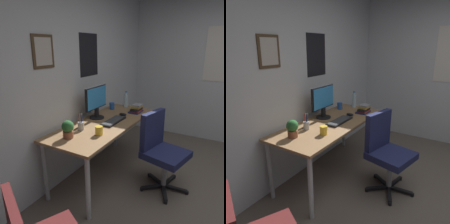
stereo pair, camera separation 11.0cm
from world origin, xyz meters
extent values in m
cube|color=silver|center=(0.00, 2.15, 1.30)|extent=(4.40, 0.08, 2.60)
cube|color=#4C3823|center=(-0.38, 2.11, 1.63)|extent=(0.28, 0.02, 0.34)
cube|color=beige|center=(-0.38, 2.09, 1.63)|extent=(0.22, 0.00, 0.28)
cube|color=black|center=(0.43, 2.11, 1.57)|extent=(0.40, 0.01, 0.56)
cube|color=#936D47|center=(0.21, 1.72, 0.73)|extent=(1.73, 0.70, 0.03)
cylinder|color=#9EA0A5|center=(-0.60, 1.43, 0.36)|extent=(0.05, 0.05, 0.72)
cylinder|color=#9EA0A5|center=(1.01, 1.43, 0.36)|extent=(0.05, 0.05, 0.72)
cylinder|color=#9EA0A5|center=(-0.60, 2.01, 0.36)|extent=(0.05, 0.05, 0.72)
cylinder|color=#9EA0A5|center=(1.01, 2.01, 0.36)|extent=(0.05, 0.05, 0.72)
cube|color=#1E234C|center=(0.26, 0.92, 0.46)|extent=(0.56, 0.56, 0.08)
cube|color=#1E234C|center=(0.31, 1.12, 0.72)|extent=(0.42, 0.17, 0.45)
cylinder|color=#9EA0A5|center=(0.26, 0.92, 0.21)|extent=(0.07, 0.07, 0.42)
cube|color=black|center=(0.40, 0.89, 0.04)|extent=(0.28, 0.10, 0.03)
cylinder|color=black|center=(0.54, 0.86, 0.02)|extent=(0.05, 0.05, 0.04)
cube|color=black|center=(0.34, 1.04, 0.04)|extent=(0.18, 0.26, 0.03)
cylinder|color=black|center=(0.41, 1.16, 0.02)|extent=(0.05, 0.05, 0.04)
cube|color=black|center=(0.17, 1.03, 0.04)|extent=(0.21, 0.24, 0.03)
cylinder|color=black|center=(0.08, 1.14, 0.02)|extent=(0.05, 0.05, 0.04)
cube|color=black|center=(0.13, 0.87, 0.04)|extent=(0.27, 0.14, 0.03)
cylinder|color=black|center=(0.01, 0.82, 0.02)|extent=(0.05, 0.05, 0.04)
cube|color=black|center=(0.27, 0.78, 0.04)|extent=(0.06, 0.28, 0.03)
cylinder|color=black|center=(0.29, 0.64, 0.02)|extent=(0.05, 0.05, 0.04)
cylinder|color=black|center=(0.29, 1.91, 0.75)|extent=(0.20, 0.20, 0.01)
cube|color=black|center=(0.29, 1.91, 0.82)|extent=(0.05, 0.04, 0.12)
cube|color=black|center=(0.29, 1.92, 1.03)|extent=(0.46, 0.02, 0.30)
cube|color=#338CD8|center=(0.29, 1.90, 1.03)|extent=(0.43, 0.00, 0.27)
cube|color=black|center=(0.26, 1.63, 0.76)|extent=(0.43, 0.15, 0.02)
cube|color=#38383A|center=(0.26, 1.63, 0.77)|extent=(0.41, 0.13, 0.00)
ellipsoid|color=black|center=(0.56, 1.65, 0.76)|extent=(0.06, 0.11, 0.04)
cylinder|color=silver|center=(1.00, 1.82, 0.85)|extent=(0.07, 0.07, 0.20)
cylinder|color=silver|center=(1.00, 1.82, 0.97)|extent=(0.03, 0.03, 0.04)
cylinder|color=#2659B2|center=(1.00, 1.82, 0.99)|extent=(0.03, 0.03, 0.01)
cylinder|color=#2659B2|center=(0.77, 1.94, 0.80)|extent=(0.08, 0.08, 0.10)
torus|color=#2659B2|center=(0.82, 1.94, 0.80)|extent=(0.05, 0.01, 0.05)
cylinder|color=yellow|center=(-0.18, 1.57, 0.79)|extent=(0.09, 0.09, 0.10)
torus|color=yellow|center=(-0.13, 1.57, 0.80)|extent=(0.05, 0.01, 0.05)
cylinder|color=brown|center=(-0.42, 1.80, 0.78)|extent=(0.11, 0.11, 0.07)
sphere|color=#2D6B33|center=(-0.42, 1.80, 0.88)|extent=(0.13, 0.13, 0.13)
ellipsoid|color=#287A38|center=(-0.45, 1.83, 0.88)|extent=(0.07, 0.08, 0.02)
ellipsoid|color=#287A38|center=(-0.39, 1.83, 0.88)|extent=(0.07, 0.08, 0.02)
ellipsoid|color=#287A38|center=(-0.44, 1.77, 0.89)|extent=(0.08, 0.07, 0.02)
cylinder|color=#9EA0A5|center=(-0.17, 1.82, 0.79)|extent=(0.07, 0.07, 0.09)
cylinder|color=#263FBF|center=(-0.16, 1.82, 0.87)|extent=(0.01, 0.01, 0.13)
cylinder|color=red|center=(-0.18, 1.83, 0.87)|extent=(0.01, 0.01, 0.13)
cylinder|color=black|center=(-0.17, 1.82, 0.87)|extent=(0.01, 0.01, 0.13)
cylinder|color=#9EA0A5|center=(-0.16, 1.82, 0.88)|extent=(0.01, 0.03, 0.14)
cylinder|color=#9EA0A5|center=(-0.17, 1.82, 0.88)|extent=(0.01, 0.02, 0.14)
cube|color=navy|center=(0.79, 1.55, 0.76)|extent=(0.22, 0.16, 0.02)
cube|color=#B22D28|center=(0.79, 1.54, 0.77)|extent=(0.19, 0.12, 0.02)
cube|color=black|center=(0.79, 1.54, 0.80)|extent=(0.21, 0.11, 0.03)
cube|color=gold|center=(0.81, 1.54, 0.83)|extent=(0.17, 0.12, 0.03)
cube|color=gray|center=(0.82, 1.54, 0.85)|extent=(0.15, 0.12, 0.02)
camera|label=1|loc=(-2.03, 0.35, 1.69)|focal=34.47mm
camera|label=2|loc=(-1.97, 0.25, 1.69)|focal=34.47mm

